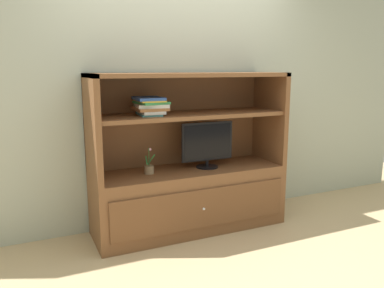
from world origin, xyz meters
name	(u,v)px	position (x,y,z in m)	size (l,w,h in m)	color
ground_plane	(208,244)	(0.00, 0.00, 0.00)	(8.00, 8.00, 0.00)	tan
painted_rear_wall	(175,82)	(0.00, 0.75, 1.40)	(6.00, 0.10, 2.80)	#ADB29E
media_console	(190,182)	(0.00, 0.41, 0.47)	(1.84, 0.60, 1.49)	brown
tv_monitor	(207,144)	(0.18, 0.38, 0.82)	(0.53, 0.21, 0.44)	black
potted_plant	(149,169)	(-0.40, 0.40, 0.64)	(0.09, 0.13, 0.24)	#8C7251
magazine_stack	(150,106)	(-0.38, 0.40, 1.21)	(0.30, 0.33, 0.16)	teal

